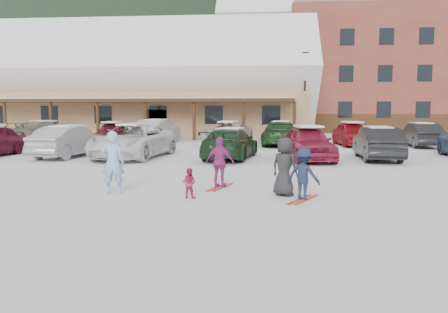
# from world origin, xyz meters

# --- Properties ---
(ground) EXTENTS (160.00, 160.00, 0.00)m
(ground) POSITION_xyz_m (0.00, 0.00, 0.00)
(ground) COLOR white
(ground) RESTS_ON ground
(forested_hillside) EXTENTS (300.00, 70.00, 38.00)m
(forested_hillside) POSITION_xyz_m (0.00, 85.00, 19.00)
(forested_hillside) COLOR black
(forested_hillside) RESTS_ON ground
(day_lodge) EXTENTS (29.12, 12.50, 10.38)m
(day_lodge) POSITION_xyz_m (-9.00, 27.96, 3.94)
(day_lodge) COLOR tan
(day_lodge) RESTS_ON ground
(alpine_hotel) EXTENTS (31.48, 14.01, 21.48)m
(alpine_hotel) POSITION_xyz_m (14.27, 38.00, 8.63)
(alpine_hotel) COLOR maroon
(alpine_hotel) RESTS_ON ground
(lamp_post) EXTENTS (0.50, 0.25, 6.66)m
(lamp_post) POSITION_xyz_m (4.62, 24.29, 3.74)
(lamp_post) COLOR black
(lamp_post) RESTS_ON ground
(conifer_2) EXTENTS (5.28, 5.28, 12.24)m
(conifer_2) POSITION_xyz_m (-30.00, 42.00, 6.83)
(conifer_2) COLOR black
(conifer_2) RESTS_ON ground
(conifer_3) EXTENTS (3.96, 3.96, 9.18)m
(conifer_3) POSITION_xyz_m (6.00, 44.00, 5.12)
(conifer_3) COLOR black
(conifer_3) RESTS_ON ground
(adult_skier) EXTENTS (0.69, 0.53, 1.69)m
(adult_skier) POSITION_xyz_m (-2.68, 0.74, 0.85)
(adult_skier) COLOR #9DBBE7
(adult_skier) RESTS_ON ground
(toddler_red) EXTENTS (0.44, 0.38, 0.78)m
(toddler_red) POSITION_xyz_m (-0.53, 0.28, 0.39)
(toddler_red) COLOR #B5244A
(toddler_red) RESTS_ON ground
(child_navy) EXTENTS (0.97, 0.82, 1.30)m
(child_navy) POSITION_xyz_m (2.35, 0.27, 0.65)
(child_navy) COLOR #18243D
(child_navy) RESTS_ON ground
(skis_child_navy) EXTENTS (0.83, 1.33, 0.03)m
(skis_child_navy) POSITION_xyz_m (2.35, 0.27, 0.01)
(skis_child_navy) COLOR red
(skis_child_navy) RESTS_ON ground
(child_magenta) EXTENTS (0.93, 0.61, 1.48)m
(child_magenta) POSITION_xyz_m (0.12, 1.82, 0.74)
(child_magenta) COLOR #A72F7A
(child_magenta) RESTS_ON ground
(skis_child_magenta) EXTENTS (0.62, 1.39, 0.03)m
(skis_child_magenta) POSITION_xyz_m (0.12, 1.82, 0.01)
(skis_child_magenta) COLOR red
(skis_child_magenta) RESTS_ON ground
(bystander_dark) EXTENTS (0.90, 0.83, 1.54)m
(bystander_dark) POSITION_xyz_m (1.91, 0.78, 0.77)
(bystander_dark) COLOR #28272A
(bystander_dark) RESTS_ON ground
(parked_car_1) EXTENTS (2.19, 4.66, 1.48)m
(parked_car_1) POSITION_xyz_m (-7.78, 9.26, 0.74)
(parked_car_1) COLOR #A4A3A7
(parked_car_1) RESTS_ON ground
(parked_car_2) EXTENTS (3.28, 5.93, 1.57)m
(parked_car_2) POSITION_xyz_m (-4.66, 9.25, 0.79)
(parked_car_2) COLOR white
(parked_car_2) RESTS_ON ground
(parked_car_3) EXTENTS (2.64, 5.03, 1.39)m
(parked_car_3) POSITION_xyz_m (-0.13, 9.22, 0.70)
(parked_car_3) COLOR #1A351E
(parked_car_3) RESTS_ON ground
(parked_car_4) EXTENTS (2.38, 4.66, 1.52)m
(parked_car_4) POSITION_xyz_m (3.35, 8.95, 0.76)
(parked_car_4) COLOR #9F2545
(parked_car_4) RESTS_ON ground
(parked_car_5) EXTENTS (1.78, 4.51, 1.46)m
(parked_car_5) POSITION_xyz_m (6.49, 9.44, 0.73)
(parked_car_5) COLOR black
(parked_car_5) RESTS_ON ground
(parked_car_7) EXTENTS (2.84, 5.36, 1.48)m
(parked_car_7) POSITION_xyz_m (-13.05, 17.06, 0.74)
(parked_car_7) COLOR gray
(parked_car_7) RESTS_ON ground
(parked_car_8) EXTENTS (1.92, 4.24, 1.41)m
(parked_car_8) POSITION_xyz_m (-8.60, 17.59, 0.71)
(parked_car_8) COLOR maroon
(parked_car_8) RESTS_ON ground
(parked_car_9) EXTENTS (2.41, 4.98, 1.57)m
(parked_car_9) POSITION_xyz_m (-5.58, 17.53, 0.79)
(parked_car_9) COLOR #A6A4A9
(parked_car_9) RESTS_ON ground
(parked_car_10) EXTENTS (3.15, 5.63, 1.49)m
(parked_car_10) POSITION_xyz_m (-0.81, 16.63, 0.74)
(parked_car_10) COLOR silver
(parked_car_10) RESTS_ON ground
(parked_car_11) EXTENTS (2.71, 5.39, 1.50)m
(parked_car_11) POSITION_xyz_m (2.48, 16.71, 0.75)
(parked_car_11) COLOR #1B3B1B
(parked_car_11) RESTS_ON ground
(parked_car_12) EXTENTS (2.06, 4.45, 1.48)m
(parked_car_12) POSITION_xyz_m (6.85, 16.89, 0.74)
(parked_car_12) COLOR #A61520
(parked_car_12) RESTS_ON ground
(parked_car_13) EXTENTS (1.75, 4.41, 1.43)m
(parked_car_13) POSITION_xyz_m (10.82, 16.49, 0.71)
(parked_car_13) COLOR black
(parked_car_13) RESTS_ON ground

